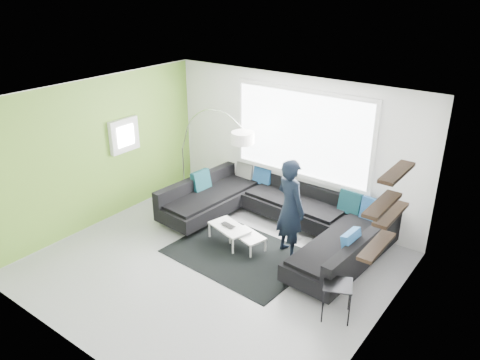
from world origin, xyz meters
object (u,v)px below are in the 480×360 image
at_px(coffee_table, 238,237).
at_px(arc_lamp, 182,148).
at_px(sectional_sofa, 272,218).
at_px(side_table, 336,300).
at_px(person, 290,208).
at_px(laptop, 226,226).

bearing_deg(coffee_table, arc_lamp, 170.15).
relative_size(coffee_table, arc_lamp, 0.48).
bearing_deg(coffee_table, sectional_sofa, 80.53).
relative_size(sectional_sofa, coffee_table, 4.11).
xyz_separation_m(arc_lamp, side_table, (4.61, -1.82, -0.75)).
bearing_deg(sectional_sofa, arc_lamp, 173.83).
distance_m(sectional_sofa, arc_lamp, 2.77).
bearing_deg(sectional_sofa, person, -25.40).
bearing_deg(laptop, arc_lamp, 160.81).
bearing_deg(person, coffee_table, 42.64).
relative_size(sectional_sofa, side_table, 7.36).
relative_size(coffee_table, laptop, 3.07).
distance_m(arc_lamp, person, 3.31).
xyz_separation_m(sectional_sofa, coffee_table, (-0.30, -0.64, -0.21)).
height_order(person, laptop, person).
relative_size(side_table, person, 0.31).
bearing_deg(person, sectional_sofa, -7.49).
xyz_separation_m(coffee_table, person, (0.85, 0.32, 0.71)).
distance_m(sectional_sofa, side_table, 2.38).
relative_size(sectional_sofa, arc_lamp, 1.96).
bearing_deg(sectional_sofa, coffee_table, -110.91).
height_order(sectional_sofa, coffee_table, sectional_sofa).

